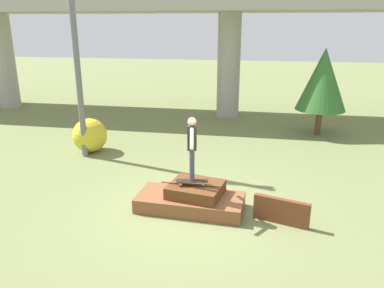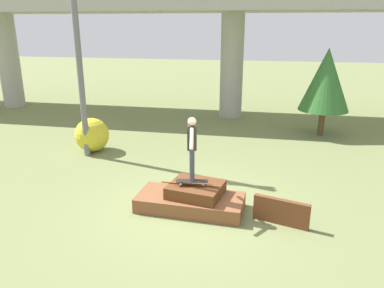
{
  "view_description": "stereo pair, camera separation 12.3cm",
  "coord_description": "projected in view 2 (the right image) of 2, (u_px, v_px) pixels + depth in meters",
  "views": [
    {
      "loc": [
        1.57,
        -8.29,
        4.45
      ],
      "look_at": [
        0.05,
        -0.01,
        1.73
      ],
      "focal_mm": 35.0,
      "sensor_mm": 36.0,
      "label": 1
    },
    {
      "loc": [
        1.69,
        -8.27,
        4.45
      ],
      "look_at": [
        0.05,
        -0.01,
        1.73
      ],
      "focal_mm": 35.0,
      "sensor_mm": 36.0,
      "label": 2
    }
  ],
  "objects": [
    {
      "name": "bush_yellow_flowering",
      "position": [
        92.0,
        135.0,
        13.49
      ],
      "size": [
        1.22,
        1.22,
        1.22
      ],
      "color": "gold",
      "rests_on": "ground_plane"
    },
    {
      "name": "tree_behind_left",
      "position": [
        326.0,
        80.0,
        14.93
      ],
      "size": [
        2.0,
        2.0,
        3.55
      ],
      "color": "brown",
      "rests_on": "ground_plane"
    },
    {
      "name": "skater",
      "position": [
        192.0,
        145.0,
        8.86
      ],
      "size": [
        0.28,
        1.14,
        1.59
      ],
      "color": "#383D4C",
      "rests_on": "skateboard"
    },
    {
      "name": "utility_pole",
      "position": [
        77.0,
        42.0,
        12.03
      ],
      "size": [
        1.3,
        0.2,
        7.49
      ],
      "color": "slate",
      "rests_on": "ground_plane"
    },
    {
      "name": "skateboard",
      "position": [
        192.0,
        181.0,
        9.14
      ],
      "size": [
        0.81,
        0.32,
        0.09
      ],
      "color": "black",
      "rests_on": "scrap_pile"
    },
    {
      "name": "highway_overpass",
      "position": [
        233.0,
        13.0,
        17.29
      ],
      "size": [
        44.0,
        4.65,
        5.55
      ],
      "color": "#A8A59E",
      "rests_on": "ground_plane"
    },
    {
      "name": "ground_plane",
      "position": [
        190.0,
        209.0,
        9.4
      ],
      "size": [
        80.0,
        80.0,
        0.0
      ],
      "primitive_type": "plane",
      "color": "olive"
    },
    {
      "name": "scrap_plank_loose",
      "position": [
        281.0,
        212.0,
        8.62
      ],
      "size": [
        1.28,
        0.49,
        0.62
      ],
      "color": "brown",
      "rests_on": "ground_plane"
    },
    {
      "name": "scrap_pile",
      "position": [
        192.0,
        199.0,
        9.33
      ],
      "size": [
        2.69,
        1.39,
        0.7
      ],
      "color": "brown",
      "rests_on": "ground_plane"
    }
  ]
}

